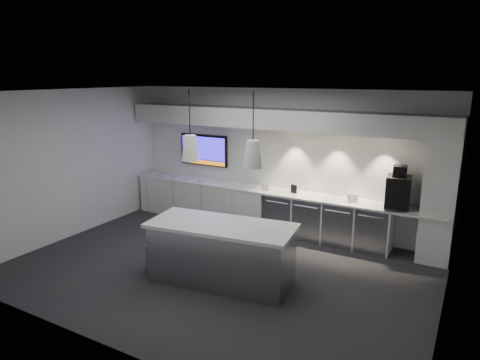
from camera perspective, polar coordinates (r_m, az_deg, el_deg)
The scene contains 28 objects.
floor at distance 7.56m, azimuth -2.99°, elevation -11.77°, with size 7.00×7.00×0.00m, color #29292B.
ceiling at distance 6.82m, azimuth -3.31°, elevation 11.59°, with size 7.00×7.00×0.00m, color black.
wall_back at distance 9.20m, azimuth 5.24°, elevation 2.72°, with size 7.00×7.00×0.00m, color white.
wall_front at distance 5.21m, azimuth -18.13°, elevation -6.69°, with size 7.00×7.00×0.00m, color white.
wall_left at distance 9.36m, azimuth -21.57°, elevation 1.99°, with size 7.00×7.00×0.00m, color white.
wall_right at distance 6.01m, azimuth 26.41°, elevation -4.73°, with size 7.00×7.00×0.00m, color white.
back_counter at distance 9.05m, azimuth 4.31°, elevation -1.48°, with size 6.80×0.65×0.04m, color white.
left_base_cabinets at distance 10.01m, azimuth -4.86°, elevation -2.67°, with size 3.30×0.63×0.86m, color white.
fridge_unit_a at distance 9.08m, azimuth 5.69°, elevation -4.45°, with size 0.60×0.61×0.85m, color gray.
fridge_unit_b at distance 8.87m, azimuth 9.43°, elevation -5.04°, with size 0.60×0.61×0.85m, color gray.
fridge_unit_c at distance 8.69m, azimuth 13.35°, elevation -5.63°, with size 0.60×0.61×0.85m, color gray.
fridge_unit_d at distance 8.55m, azimuth 17.42°, elevation -6.22°, with size 0.60×0.61×0.85m, color gray.
backsplash at distance 8.76m, azimuth 12.37°, elevation 2.22°, with size 4.60×0.03×1.30m, color white.
soffit at distance 8.80m, azimuth 4.56°, elevation 8.15°, with size 6.90×0.60×0.40m, color white.
column at distance 8.20m, azimuth 25.13°, elevation -1.37°, with size 0.55×0.55×2.60m, color white.
wall_tv at distance 10.05m, azimuth -4.82°, elevation 4.02°, with size 1.25×0.07×0.72m.
island at distance 6.94m, azimuth -2.47°, elevation -9.67°, with size 2.44×1.29×0.99m.
bin at distance 7.61m, azimuth -11.25°, elevation -10.02°, with size 0.32×0.32×0.45m, color gray.
coffee_machine at distance 8.29m, azimuth 20.35°, elevation -1.33°, with size 0.48×0.64×0.78m.
sign_black at distance 8.83m, azimuth 7.20°, elevation -1.20°, with size 0.14×0.02×0.18m, color black.
sign_white at distance 8.99m, azimuth 3.35°, elevation -0.97°, with size 0.18×0.02×0.14m, color white.
cup_cluster at distance 8.46m, azimuth 14.82°, elevation -2.29°, with size 0.19×0.19×0.16m, color silver, non-canonical shape.
tray_a at distance 10.47m, azimuth -10.23°, elevation 0.63°, with size 0.16×0.16×0.03m, color #BBBBBB.
tray_b at distance 10.25m, azimuth -8.61°, elevation 0.41°, with size 0.16×0.16×0.03m, color #BBBBBB.
tray_c at distance 10.05m, azimuth -6.95°, elevation 0.19°, with size 0.16×0.16×0.03m, color #BBBBBB.
tray_d at distance 9.78m, azimuth -4.98°, elevation -0.14°, with size 0.16×0.16×0.03m, color #BBBBBB.
pendant_left at distance 6.77m, azimuth -6.62°, elevation 4.29°, with size 0.28×0.28×1.10m.
pendant_right at distance 6.19m, azimuth 1.74°, elevation 3.48°, with size 0.28×0.28×1.10m.
Camera 1 is at (3.67, -5.75, 3.27)m, focal length 32.00 mm.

